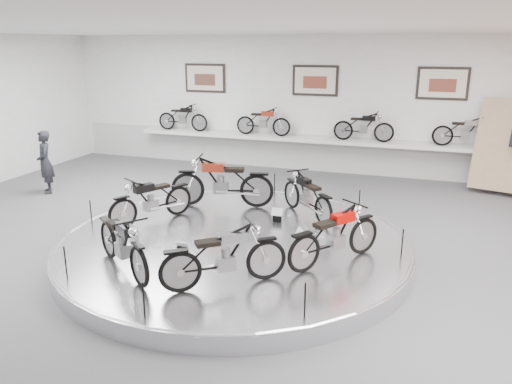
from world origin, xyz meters
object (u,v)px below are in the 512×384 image
(display_platform, at_px, (234,246))
(bike_d, at_px, (122,243))
(bike_c, at_px, (151,199))
(shelf, at_px, (311,140))
(bike_e, at_px, (224,256))
(visitor, at_px, (45,162))
(bike_a, at_px, (307,195))
(bike_f, at_px, (335,235))
(bike_b, at_px, (222,182))

(display_platform, distance_m, bike_d, 2.24)
(display_platform, distance_m, bike_c, 2.00)
(shelf, height_order, bike_c, bike_c)
(bike_e, height_order, visitor, visitor)
(display_platform, bearing_deg, visitor, 160.30)
(bike_c, distance_m, bike_d, 2.26)
(shelf, xyz_separation_m, visitor, (-6.02, -4.24, -0.19))
(bike_a, bearing_deg, shelf, -33.05)
(bike_d, relative_size, visitor, 1.00)
(bike_f, relative_size, visitor, 1.01)
(bike_e, bearing_deg, shelf, 56.46)
(visitor, bearing_deg, bike_a, 41.23)
(bike_c, bearing_deg, bike_e, 77.84)
(bike_e, xyz_separation_m, visitor, (-6.56, 3.94, 0.03))
(bike_a, relative_size, bike_b, 0.81)
(bike_b, distance_m, bike_f, 3.57)
(display_platform, distance_m, bike_e, 1.97)
(display_platform, xyz_separation_m, bike_d, (-1.15, -1.82, 0.63))
(display_platform, relative_size, bike_a, 4.13)
(bike_e, height_order, bike_f, same)
(display_platform, xyz_separation_m, bike_e, (0.53, -1.79, 0.63))
(bike_c, distance_m, visitor, 4.54)
(display_platform, distance_m, bike_a, 2.00)
(display_platform, distance_m, bike_b, 2.06)
(visitor, bearing_deg, bike_b, 40.28)
(bike_b, bearing_deg, display_platform, 105.96)
(bike_d, xyz_separation_m, bike_f, (3.07, 1.36, 0.00))
(visitor, bearing_deg, bike_e, 14.50)
(shelf, distance_m, bike_b, 4.80)
(display_platform, bearing_deg, bike_d, -122.23)
(bike_d, bearing_deg, bike_e, 37.38)
(bike_b, height_order, bike_f, bike_b)
(bike_a, height_order, bike_b, bike_b)
(shelf, height_order, bike_a, bike_a)
(bike_a, xyz_separation_m, bike_c, (-2.85, -1.32, 0.01))
(shelf, xyz_separation_m, bike_c, (-1.88, -6.09, -0.23))
(bike_a, height_order, bike_f, bike_f)
(bike_d, height_order, bike_f, bike_f)
(display_platform, height_order, bike_d, bike_d)
(bike_f, bearing_deg, bike_e, 170.71)
(bike_c, relative_size, visitor, 0.98)
(bike_b, height_order, bike_c, bike_b)
(bike_a, height_order, bike_d, bike_d)
(bike_e, relative_size, visitor, 1.01)
(bike_c, xyz_separation_m, visitor, (-4.15, 1.84, 0.04))
(display_platform, distance_m, visitor, 6.43)
(bike_a, bearing_deg, visitor, 41.10)
(shelf, height_order, bike_f, bike_f)
(display_platform, height_order, bike_a, bike_a)
(bike_a, bearing_deg, bike_e, 128.04)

